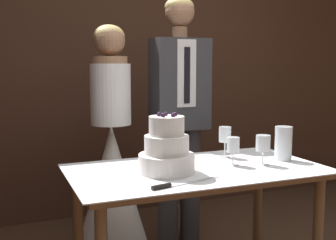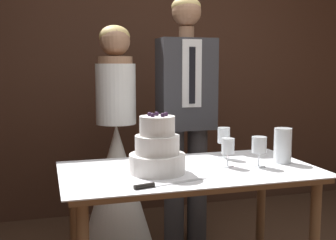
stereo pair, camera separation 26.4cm
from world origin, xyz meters
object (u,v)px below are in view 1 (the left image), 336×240
at_px(wine_glass_middle, 225,136).
at_px(wine_glass_far, 233,146).
at_px(tiered_cake, 167,150).
at_px(groom, 180,108).
at_px(hurricane_candle, 283,144).
at_px(cake_table, 196,186).
at_px(bride, 112,172).
at_px(wine_glass_near, 263,144).
at_px(cake_knife, 173,185).

distance_m(wine_glass_middle, wine_glass_far, 0.22).
height_order(tiered_cake, groom, groom).
bearing_deg(tiered_cake, hurricane_candle, 1.30).
distance_m(cake_table, bride, 0.87).
bearing_deg(wine_glass_near, wine_glass_middle, 109.85).
distance_m(wine_glass_near, wine_glass_middle, 0.28).
xyz_separation_m(cake_table, wine_glass_middle, (0.28, 0.19, 0.23)).
height_order(wine_glass_near, hurricane_candle, hurricane_candle).
height_order(wine_glass_near, wine_glass_middle, wine_glass_middle).
bearing_deg(wine_glass_middle, groom, 92.14).
height_order(wine_glass_far, bride, bride).
height_order(cake_table, wine_glass_far, wine_glass_far).
bearing_deg(bride, hurricane_candle, -45.79).
height_order(tiered_cake, hurricane_candle, tiered_cake).
relative_size(wine_glass_far, groom, 0.09).
relative_size(cake_table, wine_glass_far, 8.66).
relative_size(cake_knife, groom, 0.21).
relative_size(tiered_cake, wine_glass_middle, 1.71).
bearing_deg(cake_table, hurricane_candle, -1.46).
bearing_deg(wine_glass_middle, cake_knife, -138.94).
bearing_deg(cake_knife, groom, 51.27).
bearing_deg(cake_knife, bride, 76.58).
bearing_deg(wine_glass_far, bride, 119.41).
bearing_deg(hurricane_candle, tiered_cake, -178.70).
distance_m(wine_glass_middle, hurricane_candle, 0.34).
distance_m(cake_table, tiered_cake, 0.29).
height_order(wine_glass_middle, hurricane_candle, hurricane_candle).
xyz_separation_m(wine_glass_middle, hurricane_candle, (0.27, -0.21, -0.03)).
distance_m(tiered_cake, hurricane_candle, 0.75).
distance_m(wine_glass_near, hurricane_candle, 0.19).
height_order(cake_table, wine_glass_middle, wine_glass_middle).
distance_m(tiered_cake, bride, 0.92).
bearing_deg(hurricane_candle, bride, 134.21).
height_order(wine_glass_middle, wine_glass_far, wine_glass_middle).
xyz_separation_m(cake_table, tiered_cake, (-0.19, -0.03, 0.22)).
distance_m(cake_knife, wine_glass_near, 0.67).
relative_size(wine_glass_near, hurricane_candle, 0.84).
bearing_deg(cake_table, bride, 107.46).
bearing_deg(bride, tiered_cake, -85.22).
distance_m(cake_table, groom, 0.93).
bearing_deg(groom, bride, 179.94).
distance_m(cake_table, wine_glass_far, 0.30).
bearing_deg(tiered_cake, bride, 94.78).
xyz_separation_m(wine_glass_near, wine_glass_middle, (-0.09, 0.26, 0.01)).
distance_m(wine_glass_far, bride, 1.01).
relative_size(wine_glass_far, hurricane_candle, 0.79).
bearing_deg(tiered_cake, cake_knife, -104.96).
height_order(cake_table, wine_glass_near, wine_glass_near).
bearing_deg(cake_table, wine_glass_far, -4.62).
xyz_separation_m(cake_knife, groom, (0.51, 1.10, 0.23)).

